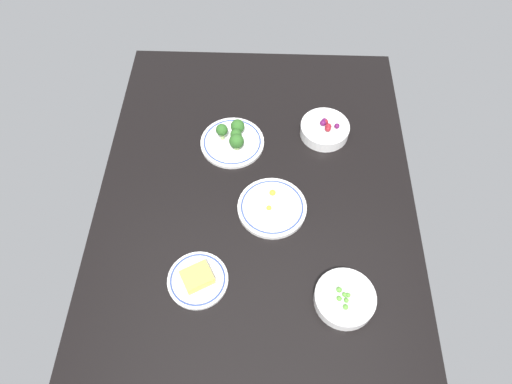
{
  "coord_description": "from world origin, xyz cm",
  "views": [
    {
      "loc": [
        78.17,
        2.69,
        125.9
      ],
      "look_at": [
        0.0,
        0.0,
        6.0
      ],
      "focal_mm": 32.4,
      "sensor_mm": 36.0,
      "label": 1
    }
  ],
  "objects_px": {
    "plate_eggs": "(272,206)",
    "bowl_berries": "(325,129)",
    "plate_cheese": "(198,279)",
    "plate_broccoli": "(233,139)",
    "bowl_peas": "(345,298)"
  },
  "relations": [
    {
      "from": "bowl_peas",
      "to": "plate_broccoli",
      "type": "relative_size",
      "value": 0.78
    },
    {
      "from": "bowl_peas",
      "to": "plate_broccoli",
      "type": "height_order",
      "value": "plate_broccoli"
    },
    {
      "from": "plate_eggs",
      "to": "bowl_berries",
      "type": "distance_m",
      "value": 0.35
    },
    {
      "from": "plate_cheese",
      "to": "plate_broccoli",
      "type": "bearing_deg",
      "value": 172.25
    },
    {
      "from": "bowl_peas",
      "to": "plate_cheese",
      "type": "bearing_deg",
      "value": -96.34
    },
    {
      "from": "bowl_berries",
      "to": "plate_broccoli",
      "type": "bearing_deg",
      "value": -80.15
    },
    {
      "from": "plate_cheese",
      "to": "bowl_peas",
      "type": "bearing_deg",
      "value": 83.66
    },
    {
      "from": "plate_broccoli",
      "to": "plate_eggs",
      "type": "bearing_deg",
      "value": 28.12
    },
    {
      "from": "plate_cheese",
      "to": "plate_eggs",
      "type": "relative_size",
      "value": 0.8
    },
    {
      "from": "plate_cheese",
      "to": "bowl_berries",
      "type": "distance_m",
      "value": 0.67
    },
    {
      "from": "plate_broccoli",
      "to": "bowl_berries",
      "type": "xyz_separation_m",
      "value": [
        -0.05,
        0.31,
        0.0
      ]
    },
    {
      "from": "plate_eggs",
      "to": "bowl_berries",
      "type": "bearing_deg",
      "value": 150.37
    },
    {
      "from": "bowl_peas",
      "to": "plate_eggs",
      "type": "xyz_separation_m",
      "value": [
        -0.29,
        -0.2,
        -0.01
      ]
    },
    {
      "from": "plate_eggs",
      "to": "plate_broccoli",
      "type": "height_order",
      "value": "plate_broccoli"
    },
    {
      "from": "plate_broccoli",
      "to": "bowl_berries",
      "type": "distance_m",
      "value": 0.31
    }
  ]
}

